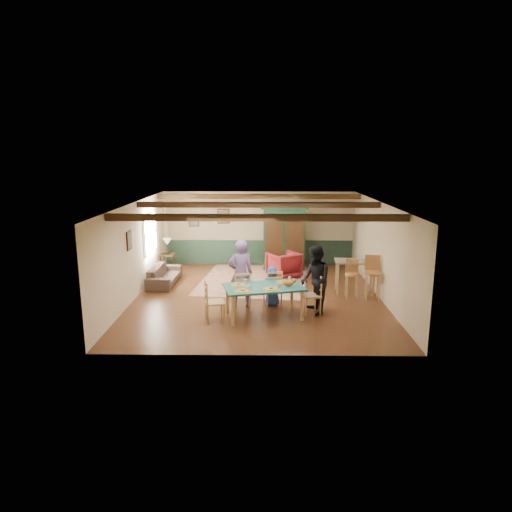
{
  "coord_description": "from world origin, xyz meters",
  "views": [
    {
      "loc": [
        0.14,
        -12.67,
        4.03
      ],
      "look_at": [
        -0.05,
        0.19,
        1.15
      ],
      "focal_mm": 32.0,
      "sensor_mm": 36.0,
      "label": 1
    }
  ],
  "objects_px": {
    "person_man": "(241,274)",
    "table_lamp": "(167,246)",
    "cat": "(288,282)",
    "person_child": "(272,286)",
    "person_woman": "(315,280)",
    "counter_table": "(355,277)",
    "dining_chair_end_left": "(215,301)",
    "bar_stool_left": "(352,279)",
    "armchair": "(284,265)",
    "sofa": "(164,275)",
    "bar_stool_right": "(373,278)",
    "armoire": "(284,238)",
    "dining_chair_far_right": "(273,288)",
    "end_table": "(168,262)",
    "dining_chair_far_left": "(241,290)",
    "dining_table": "(264,302)",
    "dining_chair_end_right": "(311,295)"
  },
  "relations": [
    {
      "from": "dining_chair_end_left",
      "to": "bar_stool_right",
      "type": "height_order",
      "value": "bar_stool_right"
    },
    {
      "from": "dining_chair_end_left",
      "to": "end_table",
      "type": "distance_m",
      "value": 5.39
    },
    {
      "from": "person_woman",
      "to": "armoire",
      "type": "distance_m",
      "value": 4.66
    },
    {
      "from": "dining_chair_end_left",
      "to": "person_child",
      "type": "height_order",
      "value": "person_child"
    },
    {
      "from": "dining_chair_far_left",
      "to": "sofa",
      "type": "relative_size",
      "value": 0.53
    },
    {
      "from": "dining_chair_end_left",
      "to": "cat",
      "type": "distance_m",
      "value": 1.88
    },
    {
      "from": "person_child",
      "to": "table_lamp",
      "type": "bearing_deg",
      "value": -59.42
    },
    {
      "from": "dining_chair_far_right",
      "to": "bar_stool_left",
      "type": "xyz_separation_m",
      "value": [
        2.29,
        0.86,
        0.04
      ]
    },
    {
      "from": "dining_table",
      "to": "table_lamp",
      "type": "xyz_separation_m",
      "value": [
        -3.37,
        4.64,
        0.48
      ]
    },
    {
      "from": "person_woman",
      "to": "counter_table",
      "type": "relative_size",
      "value": 1.51
    },
    {
      "from": "counter_table",
      "to": "armchair",
      "type": "bearing_deg",
      "value": 139.55
    },
    {
      "from": "dining_chair_end_left",
      "to": "table_lamp",
      "type": "relative_size",
      "value": 1.84
    },
    {
      "from": "bar_stool_right",
      "to": "dining_chair_far_right",
      "type": "bearing_deg",
      "value": -162.63
    },
    {
      "from": "person_man",
      "to": "dining_chair_end_right",
      "type": "bearing_deg",
      "value": 152.7
    },
    {
      "from": "dining_chair_end_left",
      "to": "dining_chair_end_right",
      "type": "relative_size",
      "value": 1.0
    },
    {
      "from": "armoire",
      "to": "dining_chair_far_right",
      "type": "bearing_deg",
      "value": -95.7
    },
    {
      "from": "person_man",
      "to": "end_table",
      "type": "xyz_separation_m",
      "value": [
        -2.75,
        3.9,
        -0.63
      ]
    },
    {
      "from": "cat",
      "to": "armoire",
      "type": "xyz_separation_m",
      "value": [
        0.12,
        4.89,
        0.24
      ]
    },
    {
      "from": "person_child",
      "to": "table_lamp",
      "type": "xyz_separation_m",
      "value": [
        -3.59,
        3.7,
        0.35
      ]
    },
    {
      "from": "person_woman",
      "to": "dining_chair_end_left",
      "type": "bearing_deg",
      "value": -90.0
    },
    {
      "from": "armoire",
      "to": "person_man",
      "type": "bearing_deg",
      "value": -106.69
    },
    {
      "from": "dining_chair_end_left",
      "to": "dining_chair_end_right",
      "type": "distance_m",
      "value": 2.48
    },
    {
      "from": "counter_table",
      "to": "armoire",
      "type": "bearing_deg",
      "value": 125.02
    },
    {
      "from": "dining_chair_end_left",
      "to": "bar_stool_left",
      "type": "bearing_deg",
      "value": -75.2
    },
    {
      "from": "dining_chair_far_left",
      "to": "person_man",
      "type": "xyz_separation_m",
      "value": [
        -0.02,
        0.08,
        0.42
      ]
    },
    {
      "from": "person_man",
      "to": "sofa",
      "type": "relative_size",
      "value": 0.97
    },
    {
      "from": "dining_chair_far_right",
      "to": "end_table",
      "type": "xyz_separation_m",
      "value": [
        -3.61,
        3.79,
        -0.21
      ]
    },
    {
      "from": "dining_chair_far_right",
      "to": "armoire",
      "type": "relative_size",
      "value": 0.45
    },
    {
      "from": "person_child",
      "to": "table_lamp",
      "type": "relative_size",
      "value": 1.94
    },
    {
      "from": "end_table",
      "to": "person_man",
      "type": "bearing_deg",
      "value": -54.87
    },
    {
      "from": "dining_table",
      "to": "cat",
      "type": "relative_size",
      "value": 5.0
    },
    {
      "from": "cat",
      "to": "person_child",
      "type": "bearing_deg",
      "value": 99.46
    },
    {
      "from": "dining_chair_far_right",
      "to": "counter_table",
      "type": "height_order",
      "value": "dining_chair_far_right"
    },
    {
      "from": "person_man",
      "to": "table_lamp",
      "type": "bearing_deg",
      "value": -68.36
    },
    {
      "from": "sofa",
      "to": "bar_stool_right",
      "type": "bearing_deg",
      "value": -102.98
    },
    {
      "from": "person_woman",
      "to": "cat",
      "type": "height_order",
      "value": "person_woman"
    },
    {
      "from": "armoire",
      "to": "counter_table",
      "type": "relative_size",
      "value": 1.94
    },
    {
      "from": "table_lamp",
      "to": "bar_stool_left",
      "type": "relative_size",
      "value": 0.51
    },
    {
      "from": "person_man",
      "to": "person_child",
      "type": "height_order",
      "value": "person_man"
    },
    {
      "from": "dining_table",
      "to": "dining_chair_far_right",
      "type": "height_order",
      "value": "dining_chair_far_right"
    },
    {
      "from": "bar_stool_left",
      "to": "armchair",
      "type": "bearing_deg",
      "value": 135.06
    },
    {
      "from": "armoire",
      "to": "sofa",
      "type": "xyz_separation_m",
      "value": [
        -3.88,
        -1.9,
        -0.86
      ]
    },
    {
      "from": "armoire",
      "to": "sofa",
      "type": "relative_size",
      "value": 1.19
    },
    {
      "from": "dining_chair_far_right",
      "to": "dining_chair_end_right",
      "type": "xyz_separation_m",
      "value": [
        0.97,
        -0.57,
        0.0
      ]
    },
    {
      "from": "table_lamp",
      "to": "armchair",
      "type": "bearing_deg",
      "value": -11.18
    },
    {
      "from": "dining_chair_far_right",
      "to": "bar_stool_left",
      "type": "height_order",
      "value": "bar_stool_left"
    },
    {
      "from": "bar_stool_left",
      "to": "person_man",
      "type": "bearing_deg",
      "value": -158.67
    },
    {
      "from": "dining_chair_end_left",
      "to": "armchair",
      "type": "bearing_deg",
      "value": -37.97
    },
    {
      "from": "armoire",
      "to": "sofa",
      "type": "height_order",
      "value": "armoire"
    },
    {
      "from": "dining_chair_far_left",
      "to": "person_child",
      "type": "distance_m",
      "value": 0.87
    }
  ]
}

